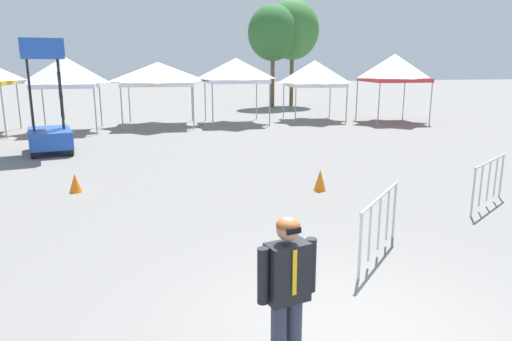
{
  "coord_description": "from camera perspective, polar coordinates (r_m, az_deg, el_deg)",
  "views": [
    {
      "loc": [
        -2.16,
        -4.73,
        3.23
      ],
      "look_at": [
        -0.51,
        3.36,
        1.3
      ],
      "focal_mm": 33.03,
      "sensor_mm": 36.0,
      "label": 1
    }
  ],
  "objects": [
    {
      "name": "crowd_barrier_near_person",
      "position": [
        8.11,
        14.76,
        -5.09
      ],
      "size": [
        1.44,
        1.6,
        1.08
      ],
      "color": "#B7BABF",
      "rests_on": "ground"
    },
    {
      "name": "crowd_barrier_by_lift",
      "position": [
        11.78,
        26.42,
        -0.38
      ],
      "size": [
        1.73,
        1.28,
        1.08
      ],
      "color": "#B7BABF",
      "rests_on": "ground"
    },
    {
      "name": "tree_behind_tents_right",
      "position": [
        35.08,
        4.42,
        16.58
      ],
      "size": [
        3.78,
        3.78,
        7.45
      ],
      "color": "brown",
      "rests_on": "ground"
    },
    {
      "name": "canopy_tent_far_right",
      "position": [
        24.58,
        -11.77,
        11.4
      ],
      "size": [
        3.68,
        3.68,
        3.17
      ],
      "color": "#9E9EA3",
      "rests_on": "ground"
    },
    {
      "name": "ground_plane",
      "position": [
        6.12,
        11.66,
        -18.99
      ],
      "size": [
        140.0,
        140.0,
        0.0
      ],
      "primitive_type": "plane",
      "color": "slate"
    },
    {
      "name": "tree_behind_tents_left",
      "position": [
        33.8,
        2.05,
        16.29
      ],
      "size": [
        3.45,
        3.45,
        7.0
      ],
      "color": "brown",
      "rests_on": "ground"
    },
    {
      "name": "scissor_lift",
      "position": [
        18.35,
        -23.86,
        5.68
      ],
      "size": [
        1.91,
        2.57,
        3.95
      ],
      "color": "black",
      "rests_on": "ground"
    },
    {
      "name": "canopy_tent_behind_right",
      "position": [
        23.63,
        -22.12,
        10.98
      ],
      "size": [
        2.86,
        2.86,
        3.42
      ],
      "color": "#9E9EA3",
      "rests_on": "ground"
    },
    {
      "name": "canopy_tent_right_of_center",
      "position": [
        26.45,
        7.11,
        11.59
      ],
      "size": [
        3.03,
        3.03,
        3.26
      ],
      "color": "#9E9EA3",
      "rests_on": "ground"
    },
    {
      "name": "traffic_cone_near_barrier",
      "position": [
        12.05,
        7.76,
        -1.16
      ],
      "size": [
        0.32,
        0.32,
        0.55
      ],
      "primitive_type": "cone",
      "color": "orange",
      "rests_on": "ground"
    },
    {
      "name": "traffic_cone_lot_center",
      "position": [
        12.66,
        -21.05,
        -1.42
      ],
      "size": [
        0.32,
        0.32,
        0.47
      ],
      "primitive_type": "cone",
      "color": "orange",
      "rests_on": "ground"
    },
    {
      "name": "canopy_tent_center",
      "position": [
        26.59,
        16.41,
        11.83
      ],
      "size": [
        3.06,
        3.06,
        3.59
      ],
      "color": "#9E9EA3",
      "rests_on": "ground"
    },
    {
      "name": "canopy_tent_behind_center",
      "position": [
        24.9,
        -2.47,
        12.01
      ],
      "size": [
        3.12,
        3.12,
        3.37
      ],
      "color": "#9E9EA3",
      "rests_on": "ground"
    },
    {
      "name": "person_foreground",
      "position": [
        4.78,
        3.79,
        -14.21
      ],
      "size": [
        0.63,
        0.34,
        1.78
      ],
      "color": "#33384C",
      "rests_on": "ground"
    }
  ]
}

